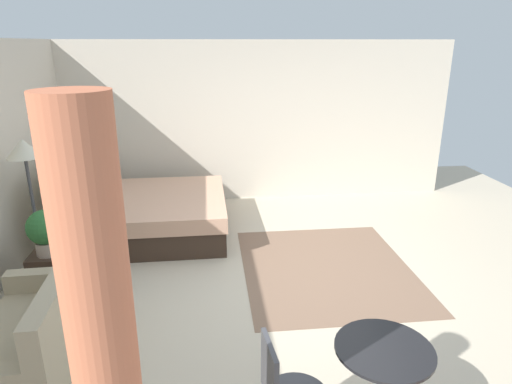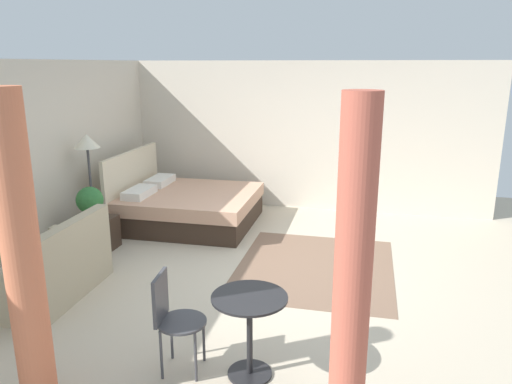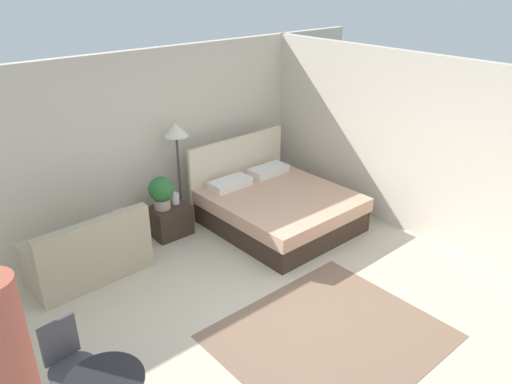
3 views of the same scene
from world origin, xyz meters
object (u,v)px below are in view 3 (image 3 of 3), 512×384
at_px(bed, 277,207).
at_px(floor_lamp, 177,138).
at_px(vase, 175,198).
at_px(nightstand, 170,220).
at_px(cafe_chair_near_window, 67,357).
at_px(potted_plant, 161,191).
at_px(couch, 89,256).

xyz_separation_m(bed, floor_lamp, (-1.03, 1.04, 1.05)).
bearing_deg(floor_lamp, vase, -134.80).
height_order(bed, nightstand, bed).
relative_size(bed, floor_lamp, 1.31).
bearing_deg(floor_lamp, nightstand, -143.52).
height_order(nightstand, floor_lamp, floor_lamp).
bearing_deg(vase, cafe_chair_near_window, -139.06).
height_order(vase, floor_lamp, floor_lamp).
distance_m(vase, cafe_chair_near_window, 3.19).
height_order(potted_plant, cafe_chair_near_window, potted_plant).
height_order(nightstand, cafe_chair_near_window, cafe_chair_near_window).
xyz_separation_m(bed, potted_plant, (-1.49, 0.78, 0.43)).
bearing_deg(cafe_chair_near_window, couch, 62.25).
xyz_separation_m(nightstand, floor_lamp, (0.36, 0.27, 1.11)).
bearing_deg(couch, potted_plant, 12.21).
bearing_deg(couch, nightstand, 10.96).
bearing_deg(cafe_chair_near_window, floor_lamp, 41.36).
relative_size(potted_plant, vase, 2.96).
height_order(couch, vase, couch).
relative_size(couch, floor_lamp, 0.93).
relative_size(bed, nightstand, 3.74).
height_order(potted_plant, vase, potted_plant).
bearing_deg(bed, floor_lamp, 134.54).
bearing_deg(floor_lamp, bed, -45.46).
bearing_deg(potted_plant, floor_lamp, 29.30).
xyz_separation_m(potted_plant, vase, (0.22, 0.02, -0.19)).
xyz_separation_m(bed, couch, (-2.73, 0.52, -0.00)).
distance_m(couch, vase, 1.50).
distance_m(nightstand, cafe_chair_near_window, 3.09).
distance_m(bed, floor_lamp, 1.80).
relative_size(vase, cafe_chair_near_window, 0.19).
height_order(couch, nightstand, couch).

